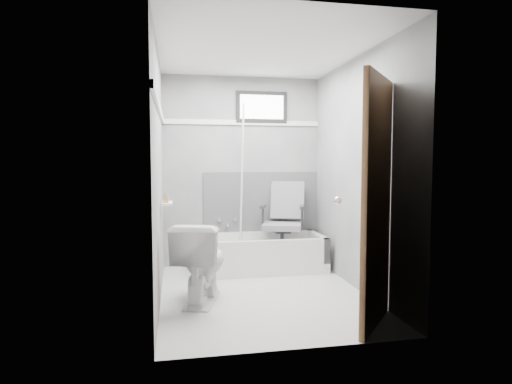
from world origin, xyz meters
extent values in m
plane|color=silver|center=(0.00, 0.00, 0.00)|extent=(2.60, 2.60, 0.00)
plane|color=silver|center=(0.00, 0.00, 2.40)|extent=(2.60, 2.60, 0.00)
cube|color=slate|center=(0.00, 1.30, 1.20)|extent=(2.00, 0.02, 2.40)
cube|color=slate|center=(0.00, -1.30, 1.20)|extent=(2.00, 0.02, 2.40)
cube|color=slate|center=(-1.00, 0.00, 1.20)|extent=(0.02, 2.60, 2.40)
cube|color=slate|center=(1.00, 0.00, 1.20)|extent=(0.02, 2.60, 2.40)
imported|color=white|center=(-0.62, -0.12, 0.38)|extent=(0.62, 0.85, 0.75)
cube|color=#4C4C4F|center=(0.25, 1.29, 0.80)|extent=(1.50, 0.02, 0.78)
cube|color=white|center=(0.00, 1.29, 1.82)|extent=(2.00, 0.02, 0.06)
cube|color=white|center=(-0.99, 0.00, 1.82)|extent=(0.02, 2.60, 0.06)
cylinder|color=white|center=(-0.04, 1.06, 1.05)|extent=(0.02, 0.35, 1.93)
cube|color=white|center=(-0.93, 0.30, 0.90)|extent=(0.10, 0.32, 0.02)
imported|color=#A57F52|center=(-0.94, 0.22, 0.97)|extent=(0.05, 0.05, 0.11)
imported|color=slate|center=(-0.94, 0.36, 0.96)|extent=(0.10, 0.10, 0.09)
camera|label=1|loc=(-0.85, -4.13, 1.33)|focal=30.00mm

